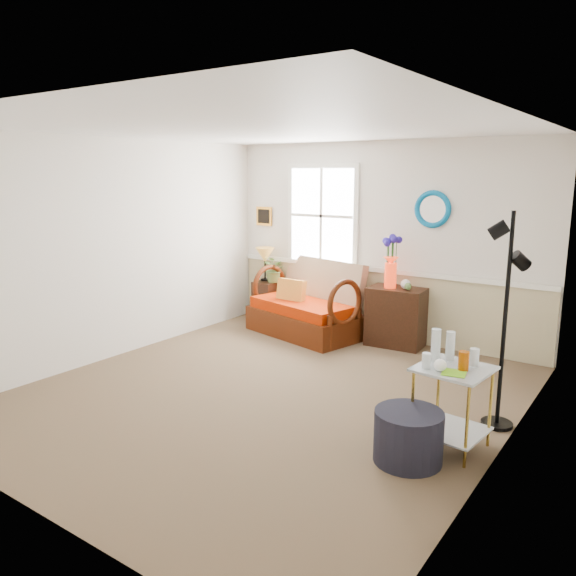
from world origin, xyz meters
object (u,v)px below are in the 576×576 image
Objects in this scene: loveseat at (305,298)px; side_table at (451,408)px; lamp_stand at (267,301)px; cabinet at (396,317)px; ottoman at (408,436)px; floor_lamp at (505,322)px.

side_table is (2.75, -2.07, -0.17)m from loveseat.
cabinet is at bearing -1.49° from lamp_stand.
lamp_stand is at bearing 174.84° from loveseat.
loveseat is 2.93× the size of ottoman.
floor_lamp reaches higher than lamp_stand.
loveseat is 2.28× the size of side_table.
loveseat is 2.05× the size of cabinet.
cabinet is at bearing 123.23° from side_table.
loveseat is 0.96m from lamp_stand.
lamp_stand reaches higher than ottoman.
floor_lamp is (3.85, -1.73, 0.65)m from lamp_stand.
floor_lamp is (1.72, -1.68, 0.57)m from cabinet.
cabinet is (1.23, 0.24, -0.13)m from loveseat.
floor_lamp is (2.96, -1.43, 0.44)m from loveseat.
loveseat is at bearing -173.31° from cabinet.
cabinet is 2.77m from side_table.
loveseat is 3.57m from ottoman.
floor_lamp reaches higher than ottoman.
floor_lamp is at bearing 69.00° from ottoman.
loveseat is 1.26m from cabinet.
ottoman is at bearing -115.56° from side_table.
lamp_stand is at bearing 146.92° from side_table.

